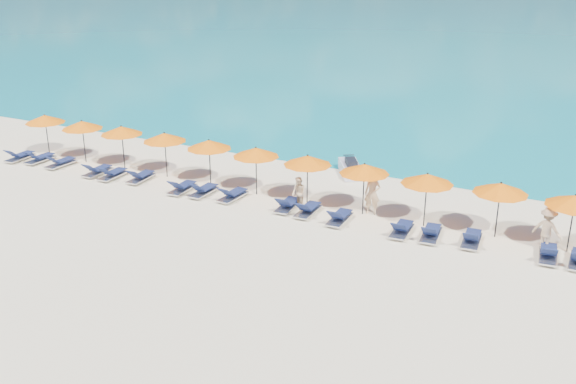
% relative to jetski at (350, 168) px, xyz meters
% --- Properties ---
extents(ground, '(1400.00, 1400.00, 0.00)m').
position_rel_jetski_xyz_m(ground, '(-0.14, -9.50, -0.35)').
color(ground, beige).
extents(headland_main, '(374.00, 242.00, 126.50)m').
position_rel_jetski_xyz_m(headland_main, '(-300.14, 530.50, -38.35)').
color(headland_main, black).
rests_on(headland_main, ground).
extents(headland_small, '(162.00, 126.00, 85.50)m').
position_rel_jetski_xyz_m(headland_small, '(-150.14, 550.50, -35.35)').
color(headland_small, black).
rests_on(headland_small, ground).
extents(jetski, '(1.98, 2.47, 0.84)m').
position_rel_jetski_xyz_m(jetski, '(0.00, 0.00, 0.00)').
color(jetski, silver).
rests_on(jetski, ground).
extents(beachgoer_a, '(0.74, 0.56, 1.82)m').
position_rel_jetski_xyz_m(beachgoer_a, '(2.73, -4.32, 0.56)').
color(beachgoer_a, '#D6B085').
rests_on(beachgoer_a, ground).
extents(beachgoer_b, '(0.80, 0.70, 1.43)m').
position_rel_jetski_xyz_m(beachgoer_b, '(-0.26, -5.28, 0.37)').
color(beachgoer_b, '#D6B085').
rests_on(beachgoer_b, ground).
extents(beachgoer_c, '(1.19, 0.79, 1.69)m').
position_rel_jetski_xyz_m(beachgoer_c, '(9.70, -4.77, 0.50)').
color(beachgoer_c, '#D6B085').
rests_on(beachgoer_c, ground).
extents(umbrella_0, '(2.10, 2.10, 2.28)m').
position_rel_jetski_xyz_m(umbrella_0, '(-15.92, -4.41, 1.67)').
color(umbrella_0, black).
rests_on(umbrella_0, ground).
extents(umbrella_1, '(2.10, 2.10, 2.28)m').
position_rel_jetski_xyz_m(umbrella_1, '(-13.21, -4.47, 1.67)').
color(umbrella_1, black).
rests_on(umbrella_1, ground).
extents(umbrella_2, '(2.10, 2.10, 2.28)m').
position_rel_jetski_xyz_m(umbrella_2, '(-10.65, -4.39, 1.67)').
color(umbrella_2, black).
rests_on(umbrella_2, ground).
extents(umbrella_3, '(2.10, 2.10, 2.28)m').
position_rel_jetski_xyz_m(umbrella_3, '(-7.94, -4.42, 1.67)').
color(umbrella_3, black).
rests_on(umbrella_3, ground).
extents(umbrella_4, '(2.10, 2.10, 2.28)m').
position_rel_jetski_xyz_m(umbrella_4, '(-5.32, -4.48, 1.67)').
color(umbrella_4, black).
rests_on(umbrella_4, ground).
extents(umbrella_5, '(2.10, 2.10, 2.28)m').
position_rel_jetski_xyz_m(umbrella_5, '(-2.75, -4.56, 1.67)').
color(umbrella_5, black).
rests_on(umbrella_5, ground).
extents(umbrella_6, '(2.10, 2.10, 2.28)m').
position_rel_jetski_xyz_m(umbrella_6, '(-0.18, -4.59, 1.67)').
color(umbrella_6, black).
rests_on(umbrella_6, ground).
extents(umbrella_7, '(2.10, 2.10, 2.28)m').
position_rel_jetski_xyz_m(umbrella_7, '(2.41, -4.57, 1.67)').
color(umbrella_7, black).
rests_on(umbrella_7, ground).
extents(umbrella_8, '(2.10, 2.10, 2.28)m').
position_rel_jetski_xyz_m(umbrella_8, '(5.07, -4.62, 1.67)').
color(umbrella_8, black).
rests_on(umbrella_8, ground).
extents(umbrella_9, '(2.10, 2.10, 2.28)m').
position_rel_jetski_xyz_m(umbrella_9, '(7.84, -4.40, 1.67)').
color(umbrella_9, black).
rests_on(umbrella_9, ground).
extents(umbrella_10, '(2.10, 2.10, 2.28)m').
position_rel_jetski_xyz_m(umbrella_10, '(10.46, -4.52, 1.67)').
color(umbrella_10, black).
rests_on(umbrella_10, ground).
extents(lounger_0, '(0.72, 1.73, 0.66)m').
position_rel_jetski_xyz_m(lounger_0, '(-16.54, -5.88, -0.11)').
color(lounger_0, silver).
rests_on(lounger_0, ground).
extents(lounger_1, '(0.63, 1.70, 0.66)m').
position_rel_jetski_xyz_m(lounger_1, '(-15.33, -5.63, -0.11)').
color(lounger_1, silver).
rests_on(lounger_1, ground).
extents(lounger_2, '(0.69, 1.72, 0.66)m').
position_rel_jetski_xyz_m(lounger_2, '(-13.79, -5.68, -0.11)').
color(lounger_2, silver).
rests_on(lounger_2, ground).
extents(lounger_3, '(0.67, 1.72, 0.66)m').
position_rel_jetski_xyz_m(lounger_3, '(-11.16, -5.82, -0.11)').
color(lounger_3, silver).
rests_on(lounger_3, ground).
extents(lounger_4, '(0.70, 1.73, 0.66)m').
position_rel_jetski_xyz_m(lounger_4, '(-10.14, -5.86, -0.11)').
color(lounger_4, silver).
rests_on(lounger_4, ground).
extents(lounger_5, '(0.76, 1.75, 0.66)m').
position_rel_jetski_xyz_m(lounger_5, '(-8.65, -5.56, -0.11)').
color(lounger_5, silver).
rests_on(lounger_5, ground).
extents(lounger_6, '(0.70, 1.73, 0.66)m').
position_rel_jetski_xyz_m(lounger_6, '(-5.95, -5.89, -0.11)').
color(lounger_6, silver).
rests_on(lounger_6, ground).
extents(lounger_7, '(0.62, 1.70, 0.66)m').
position_rel_jetski_xyz_m(lounger_7, '(-4.86, -5.76, -0.11)').
color(lounger_7, silver).
rests_on(lounger_7, ground).
extents(lounger_8, '(0.72, 1.73, 0.66)m').
position_rel_jetski_xyz_m(lounger_8, '(-3.37, -5.65, -0.11)').
color(lounger_8, silver).
rests_on(lounger_8, ground).
extents(lounger_9, '(0.76, 1.74, 0.66)m').
position_rel_jetski_xyz_m(lounger_9, '(-0.63, -5.59, -0.11)').
color(lounger_9, silver).
rests_on(lounger_9, ground).
extents(lounger_10, '(0.67, 1.72, 0.66)m').
position_rel_jetski_xyz_m(lounger_10, '(0.37, -5.69, -0.11)').
color(lounger_10, silver).
rests_on(lounger_10, ground).
extents(lounger_11, '(0.67, 1.72, 0.66)m').
position_rel_jetski_xyz_m(lounger_11, '(1.90, -5.86, -0.11)').
color(lounger_11, silver).
rests_on(lounger_11, ground).
extents(lounger_12, '(0.71, 1.73, 0.66)m').
position_rel_jetski_xyz_m(lounger_12, '(4.53, -5.85, -0.11)').
color(lounger_12, silver).
rests_on(lounger_12, ground).
extents(lounger_13, '(0.79, 1.75, 0.66)m').
position_rel_jetski_xyz_m(lounger_13, '(5.65, -5.70, -0.11)').
color(lounger_13, silver).
rests_on(lounger_13, ground).
extents(lounger_14, '(0.77, 1.75, 0.66)m').
position_rel_jetski_xyz_m(lounger_14, '(7.17, -5.51, -0.11)').
color(lounger_14, silver).
rests_on(lounger_14, ground).
extents(lounger_15, '(0.78, 1.75, 0.66)m').
position_rel_jetski_xyz_m(lounger_15, '(9.91, -5.53, -0.11)').
color(lounger_15, silver).
rests_on(lounger_15, ground).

